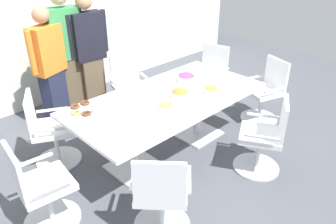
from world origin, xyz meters
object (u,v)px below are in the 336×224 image
object	(u,v)px
person_standing_0	(50,67)
office_chair_5	(161,197)
office_chair_3	(49,133)
napkin_pile	(129,105)
office_chair_2	(130,90)
snack_bowl_pretzels	(180,93)
person_standing_2	(90,53)
person_standing_1	(66,52)
office_chair_1	(210,78)
office_chair_6	(265,140)
snack_bowl_candy_mix	(186,77)
office_chair_0	(265,94)
conference_table	(168,107)
snack_bowl_chips_yellow	(211,90)
plate_stack	(204,74)
snack_bowl_cookies	(166,107)
office_chair_4	(40,191)
donut_platter	(86,109)

from	to	relation	value
person_standing_0	office_chair_5	bearing A→B (deg)	62.61
office_chair_3	napkin_pile	world-z (taller)	office_chair_3
office_chair_2	snack_bowl_pretzels	bearing A→B (deg)	99.61
person_standing_2	person_standing_1	bearing A→B (deg)	-15.19
office_chair_1	person_standing_2	size ratio (longest dim) A/B	0.51
person_standing_1	office_chair_1	bearing A→B (deg)	150.43
office_chair_5	person_standing_1	world-z (taller)	person_standing_1
office_chair_6	person_standing_0	xyz separation A→B (m)	(-1.17, 2.67, 0.46)
office_chair_6	snack_bowl_candy_mix	world-z (taller)	office_chair_6
office_chair_0	office_chair_3	distance (m)	3.01
office_chair_3	person_standing_2	size ratio (longest dim) A/B	0.51
conference_table	person_standing_0	bearing A→B (deg)	112.28
snack_bowl_chips_yellow	conference_table	bearing A→B (deg)	147.63
conference_table	person_standing_0	xyz separation A→B (m)	(-0.66, 1.62, 0.24)
office_chair_2	plate_stack	size ratio (longest dim) A/B	4.87
snack_bowl_pretzels	snack_bowl_chips_yellow	distance (m)	0.41
office_chair_0	person_standing_1	size ratio (longest dim) A/B	0.49
person_standing_0	snack_bowl_chips_yellow	size ratio (longest dim) A/B	9.25
office_chair_5	snack_bowl_pretzels	distance (m)	1.39
snack_bowl_chips_yellow	snack_bowl_cookies	bearing A→B (deg)	175.61
office_chair_1	person_standing_2	xyz separation A→B (m)	(-1.53, 1.05, 0.52)
snack_bowl_chips_yellow	person_standing_0	bearing A→B (deg)	120.37
napkin_pile	conference_table	bearing A→B (deg)	-14.13
snack_bowl_pretzels	office_chair_1	bearing A→B (deg)	24.74
office_chair_5	office_chair_6	distance (m)	1.49
conference_table	office_chair_2	size ratio (longest dim) A/B	2.64
office_chair_6	office_chair_5	bearing A→B (deg)	144.93
office_chair_5	snack_bowl_pretzels	size ratio (longest dim) A/B	4.30
person_standing_1	snack_bowl_chips_yellow	world-z (taller)	person_standing_1
office_chair_4	plate_stack	size ratio (longest dim) A/B	4.87
snack_bowl_candy_mix	office_chair_6	bearing A→B (deg)	-89.72
person_standing_2	napkin_pile	bearing A→B (deg)	80.19
office_chair_2	office_chair_5	xyz separation A→B (m)	(-1.23, -1.99, 0.00)
person_standing_2	office_chair_1	bearing A→B (deg)	152.43
office_chair_2	office_chair_4	bearing A→B (deg)	48.33
snack_bowl_candy_mix	donut_platter	bearing A→B (deg)	170.96
office_chair_1	plate_stack	size ratio (longest dim) A/B	4.87
snack_bowl_pretzels	plate_stack	bearing A→B (deg)	17.93
donut_platter	conference_table	bearing A→B (deg)	-24.37
office_chair_0	office_chair_2	distance (m)	1.99
person_standing_1	napkin_pile	distance (m)	1.60
office_chair_1	person_standing_1	distance (m)	2.24
donut_platter	office_chair_4	bearing A→B (deg)	-150.33
office_chair_0	office_chair_2	world-z (taller)	same
office_chair_6	snack_bowl_chips_yellow	xyz separation A→B (m)	(-0.06, 0.76, 0.39)
office_chair_4	person_standing_2	size ratio (longest dim) A/B	0.51
office_chair_3	snack_bowl_chips_yellow	distance (m)	1.99
snack_bowl_pretzels	office_chair_5	bearing A→B (deg)	-142.90
person_standing_0	snack_bowl_cookies	bearing A→B (deg)	82.08
office_chair_0	plate_stack	bearing A→B (deg)	74.03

